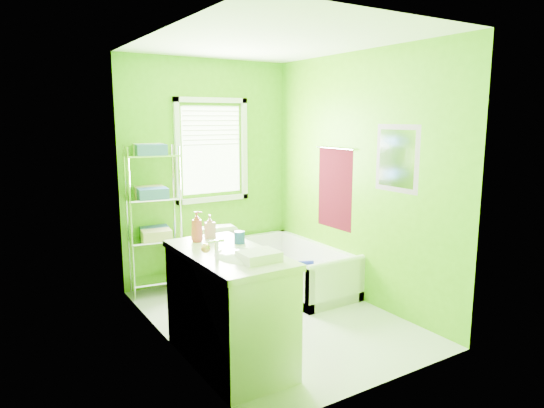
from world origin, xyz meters
TOP-DOWN VIEW (x-y plane):
  - ground at (0.00, 0.00)m, footprint 2.90×2.90m
  - room_envelope at (0.00, 0.00)m, footprint 2.14×2.94m
  - window at (0.05, 1.42)m, footprint 0.92×0.05m
  - door at (-1.04, -1.00)m, footprint 0.09×0.80m
  - right_wall_decor at (1.04, -0.02)m, footprint 0.04×1.48m
  - bathtub at (0.69, 0.61)m, footprint 0.73×1.56m
  - toilet at (-0.21, 1.04)m, footprint 0.55×0.84m
  - vanity at (-0.75, -0.54)m, footprint 0.62×1.21m
  - wire_shelf_unit at (-0.73, 1.27)m, footprint 0.60×0.48m

SIDE VIEW (x-z plane):
  - ground at x=0.00m, z-range 0.00..0.00m
  - bathtub at x=0.69m, z-range -0.09..0.41m
  - toilet at x=-0.21m, z-range 0.00..0.80m
  - vanity at x=-0.75m, z-range -0.10..1.07m
  - door at x=-1.04m, z-range 0.00..2.00m
  - wire_shelf_unit at x=-0.73m, z-range 0.18..1.84m
  - right_wall_decor at x=1.04m, z-range 0.74..1.91m
  - room_envelope at x=0.00m, z-range 0.24..2.86m
  - window at x=0.05m, z-range 1.00..2.22m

